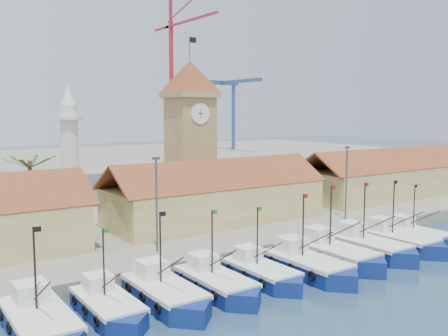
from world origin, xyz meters
TOP-DOWN VIEW (x-y plane):
  - ground at (0.00, 0.00)m, footprint 400.00×400.00m
  - quay at (0.00, 24.00)m, footprint 140.00×32.00m
  - terminal at (0.00, 110.00)m, footprint 240.00×80.00m
  - boat_0 at (-25.09, 2.94)m, footprint 3.67×10.06m
  - boat_1 at (-20.26, 3.33)m, footprint 3.25×8.89m
  - boat_2 at (-15.78, 3.04)m, footprint 3.63×9.95m
  - boat_3 at (-11.19, 2.84)m, footprint 3.46×9.47m
  - boat_4 at (-6.44, 2.94)m, footprint 3.31×9.06m
  - boat_5 at (-1.87, 1.94)m, footprint 3.74×10.25m
  - boat_6 at (2.76, 2.92)m, footprint 3.88×10.62m
  - boat_7 at (7.66, 2.91)m, footprint 3.81×10.44m
  - boat_8 at (12.25, 2.79)m, footprint 3.76×10.30m
  - boat_9 at (16.59, 3.34)m, footprint 3.32×9.11m
  - hall_center at (0.00, 20.00)m, footprint 27.04×10.13m
  - hall_right at (32.00, 20.00)m, footprint 31.20×10.13m
  - clock_tower at (0.00, 26.00)m, footprint 5.80×5.80m
  - minaret at (-15.00, 28.00)m, footprint 3.00×3.00m
  - palm_tree at (-20.00, 26.00)m, footprint 5.60×5.03m
  - lamp_posts at (0.50, 12.00)m, footprint 80.70×0.25m
  - crane_red_right at (40.35, 103.36)m, footprint 1.00×35.10m
  - gantry at (62.00, 106.65)m, footprint 13.00×22.00m

SIDE VIEW (x-z plane):
  - ground at x=0.00m, z-range 0.00..0.00m
  - boat_1 at x=-20.26m, z-range -2.67..4.06m
  - boat_4 at x=-6.44m, z-range -2.72..4.14m
  - boat_9 at x=16.59m, z-range -2.73..4.16m
  - boat_3 at x=-11.19m, z-range -2.84..4.33m
  - quay at x=0.00m, z-range 0.00..1.50m
  - boat_2 at x=-15.78m, z-range -2.98..4.54m
  - boat_0 at x=-25.09m, z-range -3.02..4.59m
  - boat_5 at x=-1.87m, z-range -3.08..4.68m
  - boat_8 at x=12.25m, z-range -3.09..4.70m
  - boat_7 at x=7.66m, z-range -3.13..4.77m
  - boat_6 at x=2.76m, z-range -3.19..4.85m
  - terminal at x=0.00m, z-range 0.00..2.00m
  - hall_center at x=0.00m, z-range 0.18..7.79m
  - hall_right at x=32.00m, z-range 0.18..7.79m
  - palm_tree at x=-20.00m, z-range 2.05..10.44m
  - lamp_posts at x=0.50m, z-range 1.96..10.99m
  - minaret at x=-15.00m, z-range 1.58..17.88m
  - clock_tower at x=0.00m, z-range 0.61..23.31m
  - gantry at x=62.00m, z-range 8.44..31.64m
  - crane_red_right at x=40.35m, z-range 4.74..51.05m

